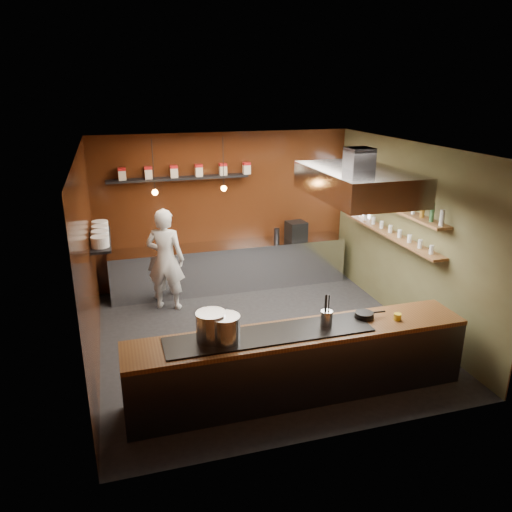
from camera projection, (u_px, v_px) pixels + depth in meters
name	position (u px, v px, depth m)	size (l,w,h in m)	color
floor	(262.00, 337.00, 7.99)	(5.00, 5.00, 0.00)	black
back_wall	(225.00, 210.00, 9.77)	(5.00, 5.00, 0.00)	#38170A
left_wall	(89.00, 265.00, 6.84)	(5.00, 5.00, 0.00)	#38170A
right_wall	(408.00, 235.00, 8.17)	(5.00, 5.00, 0.00)	brown
ceiling	(263.00, 147.00, 7.01)	(5.00, 5.00, 0.00)	silver
window_pane	(359.00, 191.00, 9.57)	(1.00, 1.00, 0.00)	white
prep_counter	(230.00, 266.00, 9.81)	(4.60, 0.65, 0.90)	silver
pass_counter	(299.00, 363.00, 6.39)	(4.40, 0.72, 0.94)	#38383D
tin_shelf	(179.00, 178.00, 9.17)	(2.60, 0.26, 0.04)	black
plate_shelf	(101.00, 239.00, 7.77)	(0.30, 1.40, 0.04)	black
bottle_shelf_upper	(392.00, 207.00, 8.26)	(0.26, 2.80, 0.04)	brown
bottle_shelf_lower	(390.00, 234.00, 8.41)	(0.26, 2.80, 0.04)	brown
extractor_hood	(358.00, 183.00, 7.16)	(1.20, 2.00, 0.72)	#38383D
pendant_left	(155.00, 189.00, 8.46)	(0.10, 0.10, 0.95)	black
pendant_right	(224.00, 186.00, 8.78)	(0.10, 0.10, 0.95)	black
storage_tins	(186.00, 171.00, 9.17)	(2.43, 0.13, 0.22)	beige
plate_stacks	(100.00, 233.00, 7.74)	(0.26, 1.16, 0.16)	white
bottles	(393.00, 198.00, 8.21)	(0.06, 2.66, 0.24)	silver
wine_glasses	(390.00, 229.00, 8.39)	(0.07, 2.37, 0.13)	silver
stockpot_large	(211.00, 326.00, 5.93)	(0.37, 0.37, 0.36)	#BBBDC2
stockpot_small	(225.00, 329.00, 5.89)	(0.35, 0.35, 0.33)	#B4B6BB
utensil_crock	(326.00, 318.00, 6.31)	(0.15, 0.15, 0.20)	silver
frying_pan	(365.00, 315.00, 6.56)	(0.43, 0.26, 0.06)	black
butter_jar	(397.00, 317.00, 6.52)	(0.10, 0.10, 0.09)	gold
espresso_machine	(296.00, 231.00, 9.93)	(0.36, 0.34, 0.36)	black
chef	(166.00, 260.00, 8.77)	(0.67, 0.44, 1.84)	white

